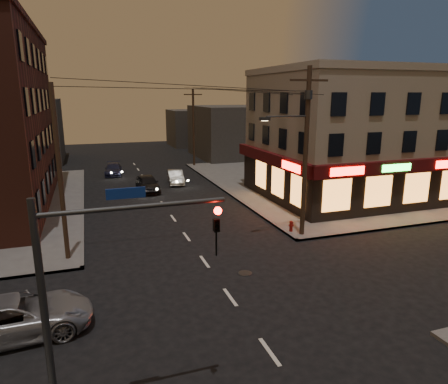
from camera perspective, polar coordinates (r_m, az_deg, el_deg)
name	(u,v)px	position (r m, az deg, el deg)	size (l,w,h in m)	color
ground	(230,297)	(17.92, 0.89, -14.80)	(120.00, 120.00, 0.00)	black
sidewalk_ne	(334,180)	(41.95, 15.43, 1.60)	(24.00, 28.00, 0.15)	#514F4C
pizza_building	(355,134)	(35.50, 18.23, 7.89)	(15.85, 12.85, 10.50)	gray
bg_building_ne_a	(233,132)	(56.46, 1.26, 8.63)	(10.00, 12.00, 7.00)	#3F3D3A
bg_building_nw	(24,131)	(57.50, -26.72, 7.77)	(9.00, 10.00, 8.00)	#3F3D3A
bg_building_ne_b	(194,128)	(69.24, -4.36, 9.13)	(8.00, 8.00, 6.00)	#3F3D3A
utility_pole_main	(304,144)	(24.02, 11.40, 6.79)	(4.20, 0.44, 10.00)	#382619
utility_pole_far	(194,128)	(48.51, -4.37, 9.11)	(0.26, 0.26, 9.00)	#382619
utility_pole_west	(60,175)	(21.71, -22.41, 2.32)	(0.24, 0.24, 9.00)	#382619
traffic_signal	(89,286)	(10.21, -18.66, -12.64)	(4.49, 0.32, 6.47)	#333538
suv_cross	(15,317)	(16.87, -27.73, -15.56)	(2.49, 5.41, 1.50)	gray
sedan_near	(148,183)	(36.74, -10.87, 1.24)	(1.77, 4.39, 1.50)	black
sedan_mid	(176,177)	(39.56, -6.94, 2.15)	(1.41, 4.04, 1.33)	gray
sedan_far	(113,169)	(45.22, -15.53, 3.15)	(1.74, 4.28, 1.24)	#1C1F38
fire_hydrant	(291,225)	(25.58, 9.57, -4.74)	(0.32, 0.32, 0.70)	maroon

